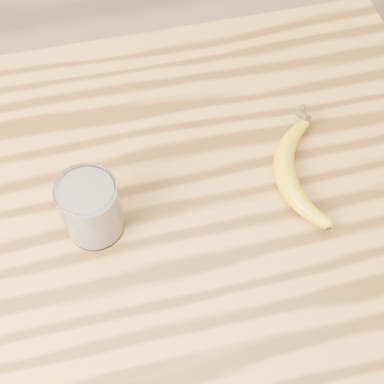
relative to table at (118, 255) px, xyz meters
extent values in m
plane|color=olive|center=(0.00, 0.00, -0.77)|extent=(4.00, 4.00, 0.00)
cube|color=#AF7332|center=(0.00, 0.00, 0.11)|extent=(1.20, 0.80, 0.04)
cylinder|color=brown|center=(0.54, 0.34, -0.34)|extent=(0.06, 0.06, 0.86)
cylinder|color=white|center=(-0.02, -0.01, 0.18)|extent=(0.09, 0.09, 0.11)
torus|color=white|center=(-0.02, -0.01, 0.24)|extent=(0.09, 0.09, 0.00)
cylinder|color=beige|center=(-0.02, -0.01, 0.18)|extent=(0.08, 0.08, 0.09)
camera|label=1|loc=(0.04, -0.42, 0.86)|focal=50.00mm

